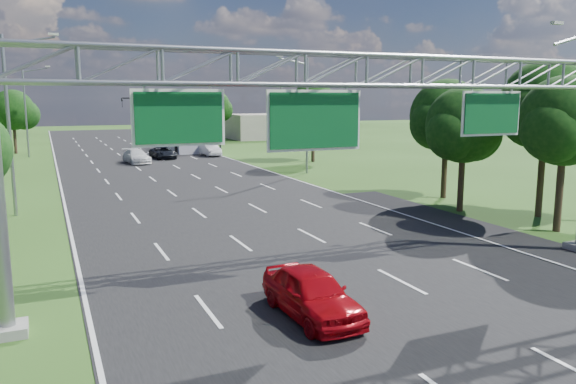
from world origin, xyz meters
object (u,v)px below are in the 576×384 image
traffic_signal (192,110)px  box_truck (180,139)px  red_coupe (312,293)px  sign_gantry (363,89)px

traffic_signal → box_truck: bearing=177.8°
traffic_signal → red_coupe: 56.23m
box_truck → traffic_signal: bearing=-2.3°
sign_gantry → red_coupe: bearing=-143.8°
box_truck → red_coupe: bearing=-98.8°
traffic_signal → red_coupe: bearing=-100.4°
sign_gantry → box_truck: bearing=84.1°
box_truck → sign_gantry: bearing=-96.0°
sign_gantry → box_truck: sign_gantry is taller
traffic_signal → red_coupe: (-10.07, -55.14, -4.42)m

